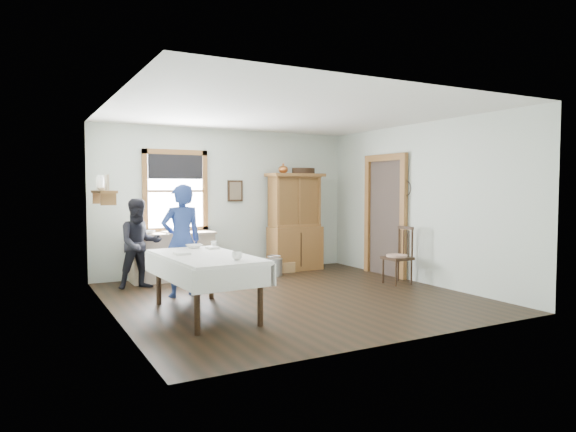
{
  "coord_description": "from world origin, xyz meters",
  "views": [
    {
      "loc": [
        -3.58,
        -6.58,
        1.62
      ],
      "look_at": [
        0.12,
        0.3,
        1.18
      ],
      "focal_mm": 32.0,
      "sensor_mm": 36.0,
      "label": 1
    }
  ],
  "objects": [
    {
      "name": "room",
      "position": [
        0.0,
        0.0,
        1.35
      ],
      "size": [
        5.01,
        5.01,
        2.7
      ],
      "color": "black",
      "rests_on": "ground"
    },
    {
      "name": "window",
      "position": [
        -1.0,
        2.47,
        1.63
      ],
      "size": [
        1.18,
        0.07,
        1.48
      ],
      "color": "white",
      "rests_on": "room"
    },
    {
      "name": "doorway",
      "position": [
        2.46,
        0.85,
        1.16
      ],
      "size": [
        0.09,
        1.14,
        2.22
      ],
      "color": "#42362F",
      "rests_on": "room"
    },
    {
      "name": "wall_shelf",
      "position": [
        -2.37,
        1.54,
        1.57
      ],
      "size": [
        0.24,
        1.0,
        0.44
      ],
      "color": "#9C6430",
      "rests_on": "room"
    },
    {
      "name": "framed_picture",
      "position": [
        0.15,
        2.46,
        1.55
      ],
      "size": [
        0.3,
        0.04,
        0.4
      ],
      "primitive_type": "cube",
      "color": "#342112",
      "rests_on": "room"
    },
    {
      "name": "rug_beater",
      "position": [
        2.45,
        0.3,
        1.72
      ],
      "size": [
        0.01,
        0.27,
        0.27
      ],
      "primitive_type": "torus",
      "rotation": [
        0.0,
        1.57,
        0.0
      ],
      "color": "black",
      "rests_on": "room"
    },
    {
      "name": "work_counter",
      "position": [
        -1.15,
        2.19,
        0.42
      ],
      "size": [
        1.46,
        0.55,
        0.83
      ],
      "primitive_type": "cube",
      "rotation": [
        0.0,
        0.0,
        0.0
      ],
      "color": "tan",
      "rests_on": "room"
    },
    {
      "name": "china_hutch",
      "position": [
        1.28,
        2.15,
        0.94
      ],
      "size": [
        1.12,
        0.54,
        1.88
      ],
      "primitive_type": "cube",
      "rotation": [
        0.0,
        0.0,
        0.02
      ],
      "color": "#9C6430",
      "rests_on": "room"
    },
    {
      "name": "dining_table",
      "position": [
        -1.45,
        -0.4,
        0.38
      ],
      "size": [
        1.1,
        1.96,
        0.76
      ],
      "primitive_type": "cube",
      "rotation": [
        0.0,
        0.0,
        0.05
      ],
      "color": "white",
      "rests_on": "room"
    },
    {
      "name": "spindle_chair",
      "position": [
        2.07,
        0.05,
        0.48
      ],
      "size": [
        0.45,
        0.45,
        0.97
      ],
      "primitive_type": "cube",
      "rotation": [
        0.0,
        0.0,
        0.01
      ],
      "color": "#342112",
      "rests_on": "room"
    },
    {
      "name": "pail",
      "position": [
        0.61,
        1.74,
        0.16
      ],
      "size": [
        0.31,
        0.31,
        0.32
      ],
      "primitive_type": "cube",
      "rotation": [
        0.0,
        0.0,
        0.02
      ],
      "color": "#9A9EA2",
      "rests_on": "room"
    },
    {
      "name": "wicker_basket",
      "position": [
        0.98,
        2.0,
        0.1
      ],
      "size": [
        0.36,
        0.28,
        0.19
      ],
      "primitive_type": "cube",
      "rotation": [
        0.0,
        0.0,
        -0.16
      ],
      "color": "#A5784B",
      "rests_on": "room"
    },
    {
      "name": "woman_blue",
      "position": [
        -1.4,
        0.8,
        0.77
      ],
      "size": [
        0.58,
        0.4,
        1.54
      ],
      "primitive_type": "imported",
      "rotation": [
        0.0,
        0.0,
        3.2
      ],
      "color": "navy",
      "rests_on": "room"
    },
    {
      "name": "figure_dark",
      "position": [
        -1.81,
        1.69,
        0.67
      ],
      "size": [
        0.68,
        0.54,
        1.33
      ],
      "primitive_type": "imported",
      "rotation": [
        0.0,
        0.0,
        0.06
      ],
      "color": "black",
      "rests_on": "room"
    },
    {
      "name": "table_cup_a",
      "position": [
        -1.27,
        -1.02,
        0.81
      ],
      "size": [
        0.13,
        0.13,
        0.1
      ],
      "primitive_type": "imported",
      "rotation": [
        0.0,
        0.0,
        -0.04
      ],
      "color": "white",
      "rests_on": "dining_table"
    },
    {
      "name": "table_cup_b",
      "position": [
        -1.06,
        0.34,
        0.81
      ],
      "size": [
        0.1,
        0.1,
        0.09
      ],
      "primitive_type": "imported",
      "rotation": [
        0.0,
        0.0,
        0.12
      ],
      "color": "white",
      "rests_on": "dining_table"
    },
    {
      "name": "table_bowl",
      "position": [
        -1.35,
        0.35,
        0.79
      ],
      "size": [
        0.3,
        0.3,
        0.06
      ],
      "primitive_type": "imported",
      "rotation": [
        0.0,
        0.0,
        0.37
      ],
      "color": "white",
      "rests_on": "dining_table"
    },
    {
      "name": "counter_book",
      "position": [
        -1.31,
        2.12,
        0.84
      ],
      "size": [
        0.19,
        0.24,
        0.02
      ],
      "primitive_type": "imported",
      "rotation": [
        0.0,
        0.0,
        0.09
      ],
      "color": "brown",
      "rests_on": "work_counter"
    },
    {
      "name": "counter_bowl",
      "position": [
        -1.57,
        2.08,
        0.86
      ],
      "size": [
        0.24,
        0.24,
        0.06
      ],
      "primitive_type": "imported",
      "rotation": [
        0.0,
        0.0,
        -0.21
      ],
      "color": "white",
      "rests_on": "work_counter"
    },
    {
      "name": "shelf_bowl",
      "position": [
        -2.37,
        1.55,
        1.6
      ],
      "size": [
        0.22,
        0.22,
        0.05
      ],
      "primitive_type": "imported",
      "color": "white",
      "rests_on": "wall_shelf"
    }
  ]
}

